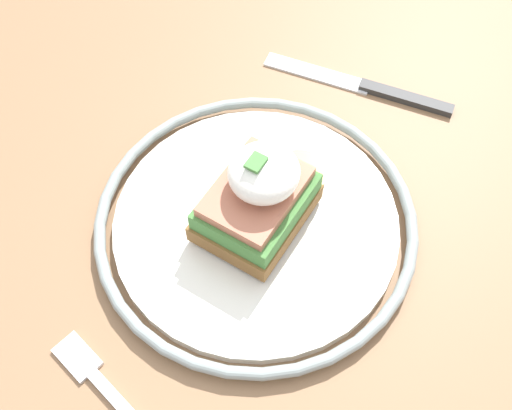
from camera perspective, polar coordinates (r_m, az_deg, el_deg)
dining_table at (r=0.64m, az=0.68°, el=-7.03°), size 0.99×0.90×0.72m
plate at (r=0.54m, az=0.00°, el=-1.54°), size 0.27×0.27×0.02m
sandwich at (r=0.51m, az=0.32°, el=0.90°), size 0.13×0.07×0.08m
fork at (r=0.50m, az=-12.27°, el=-16.61°), size 0.05×0.15×0.00m
knife at (r=0.65m, az=10.25°, el=10.16°), size 0.05×0.19×0.01m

